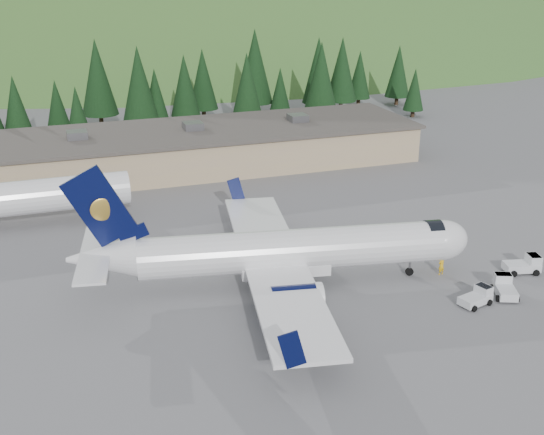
{
  "coord_description": "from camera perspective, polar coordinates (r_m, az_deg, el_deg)",
  "views": [
    {
      "loc": [
        -19.45,
        -49.72,
        26.4
      ],
      "look_at": [
        0.0,
        6.0,
        4.0
      ],
      "focal_mm": 45.0,
      "sensor_mm": 36.0,
      "label": 1
    }
  ],
  "objects": [
    {
      "name": "baggage_tug_a",
      "position": [
        58.33,
        16.82,
        -6.36
      ],
      "size": [
        3.04,
        2.24,
        1.48
      ],
      "rotation": [
        0.0,
        0.0,
        0.26
      ],
      "color": "silver",
      "rests_on": "ground"
    },
    {
      "name": "terminal_building",
      "position": [
        92.03,
        -9.6,
        5.52
      ],
      "size": [
        71.0,
        17.0,
        6.1
      ],
      "color": "tan",
      "rests_on": "ground"
    },
    {
      "name": "airliner",
      "position": [
        58.09,
        0.97,
        -2.9
      ],
      "size": [
        34.57,
        32.61,
        11.5
      ],
      "rotation": [
        0.0,
        0.0,
        -0.18
      ],
      "color": "white",
      "rests_on": "ground"
    },
    {
      "name": "baggage_tug_c",
      "position": [
        60.55,
        18.86,
        -5.53
      ],
      "size": [
        2.65,
        3.33,
        1.59
      ],
      "rotation": [
        0.0,
        0.0,
        1.18
      ],
      "color": "silver",
      "rests_on": "ground"
    },
    {
      "name": "hills",
      "position": [
        288.66,
        -3.18,
        -1.48
      ],
      "size": [
        614.0,
        330.0,
        300.0
      ],
      "color": "#406021",
      "rests_on": "ground"
    },
    {
      "name": "ramp_worker",
      "position": [
        62.64,
        13.98,
        -3.91
      ],
      "size": [
        0.73,
        0.56,
        1.78
      ],
      "primitive_type": "imported",
      "rotation": [
        0.0,
        0.0,
        3.36
      ],
      "color": "yellow",
      "rests_on": "ground"
    },
    {
      "name": "tree_line",
      "position": [
        113.09,
        -14.26,
        10.51
      ],
      "size": [
        112.17,
        18.66,
        13.92
      ],
      "color": "black",
      "rests_on": "ground"
    },
    {
      "name": "baggage_tug_b",
      "position": [
        65.36,
        20.39,
        -3.72
      ],
      "size": [
        3.38,
        2.45,
        1.66
      ],
      "rotation": [
        0.0,
        0.0,
        -0.24
      ],
      "color": "silver",
      "rests_on": "ground"
    },
    {
      "name": "ground",
      "position": [
        59.56,
        1.91,
        -5.54
      ],
      "size": [
        600.0,
        600.0,
        0.0
      ],
      "primitive_type": "plane",
      "color": "#59595D"
    }
  ]
}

